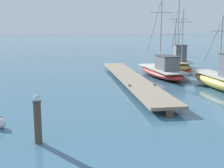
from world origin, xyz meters
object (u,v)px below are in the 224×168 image
(fishing_boat_5, at_px, (178,62))
(mooring_piling, at_px, (38,121))
(fishing_boat_0, at_px, (162,70))
(mooring_buoy, at_px, (0,123))
(perched_seagull, at_px, (37,96))
(fishing_boat_1, at_px, (223,79))

(fishing_boat_5, height_order, mooring_piling, fishing_boat_5)
(fishing_boat_0, relative_size, mooring_buoy, 14.33)
(perched_seagull, bearing_deg, mooring_buoy, 128.33)
(fishing_boat_1, xyz_separation_m, mooring_piling, (-11.57, -6.76, 0.13))
(fishing_boat_0, bearing_deg, mooring_piling, -128.12)
(fishing_boat_0, bearing_deg, perched_seagull, -128.12)
(mooring_piling, bearing_deg, perched_seagull, 56.65)
(fishing_boat_5, bearing_deg, perched_seagull, -128.24)
(perched_seagull, relative_size, mooring_buoy, 0.68)
(mooring_piling, distance_m, mooring_buoy, 2.52)
(fishing_boat_1, height_order, perched_seagull, fishing_boat_1)
(perched_seagull, height_order, mooring_buoy, perched_seagull)
(fishing_boat_1, distance_m, perched_seagull, 13.43)
(fishing_boat_5, xyz_separation_m, perched_seagull, (-12.95, -16.43, 0.99))
(fishing_boat_5, relative_size, mooring_buoy, 14.65)
(fishing_boat_1, distance_m, mooring_piling, 13.40)
(fishing_boat_0, height_order, fishing_boat_1, fishing_boat_0)
(perched_seagull, bearing_deg, fishing_boat_5, 51.76)
(fishing_boat_1, relative_size, mooring_piling, 4.35)
(fishing_boat_5, relative_size, perched_seagull, 21.51)
(mooring_piling, xyz_separation_m, mooring_buoy, (-1.52, 1.93, -0.58))
(fishing_boat_5, bearing_deg, fishing_boat_1, -98.15)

